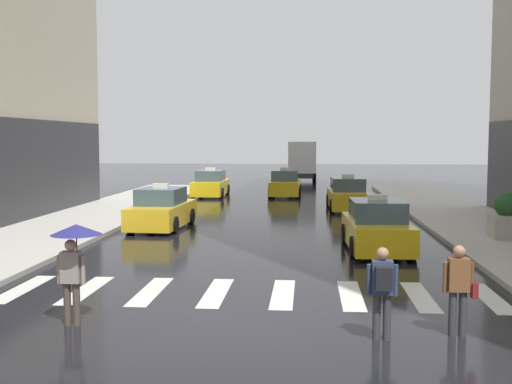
{
  "coord_description": "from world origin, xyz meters",
  "views": [
    {
      "loc": [
        1.31,
        -11.17,
        3.53
      ],
      "look_at": [
        -0.26,
        8.0,
        1.92
      ],
      "focal_mm": 44.17,
      "sensor_mm": 36.0,
      "label": 1
    }
  ],
  "objects_px": {
    "pedestrian_with_umbrella": "(74,246)",
    "pedestrian_with_backpack": "(382,286)",
    "taxi_fourth": "(285,185)",
    "taxi_third": "(347,196)",
    "taxi_fifth": "(211,185)",
    "box_truck": "(302,160)",
    "taxi_lead": "(377,228)",
    "planter_mid_block": "(507,217)",
    "taxi_second": "(162,210)",
    "pedestrian_with_handbag": "(459,285)"
  },
  "relations": [
    {
      "from": "pedestrian_with_umbrella",
      "to": "pedestrian_with_handbag",
      "type": "distance_m",
      "value": 7.12
    },
    {
      "from": "pedestrian_with_handbag",
      "to": "planter_mid_block",
      "type": "xyz_separation_m",
      "value": [
        4.13,
        10.73,
        -0.06
      ]
    },
    {
      "from": "box_truck",
      "to": "pedestrian_with_umbrella",
      "type": "distance_m",
      "value": 41.79
    },
    {
      "from": "pedestrian_with_backpack",
      "to": "planter_mid_block",
      "type": "xyz_separation_m",
      "value": [
        5.53,
        11.1,
        -0.1
      ]
    },
    {
      "from": "taxi_third",
      "to": "pedestrian_with_handbag",
      "type": "xyz_separation_m",
      "value": [
        0.71,
        -20.36,
        0.21
      ]
    },
    {
      "from": "taxi_lead",
      "to": "taxi_fifth",
      "type": "bearing_deg",
      "value": 113.81
    },
    {
      "from": "pedestrian_with_umbrella",
      "to": "planter_mid_block",
      "type": "relative_size",
      "value": 1.21
    },
    {
      "from": "taxi_fifth",
      "to": "pedestrian_with_handbag",
      "type": "xyz_separation_m",
      "value": [
        8.7,
        -27.26,
        0.21
      ]
    },
    {
      "from": "box_truck",
      "to": "planter_mid_block",
      "type": "relative_size",
      "value": 4.72
    },
    {
      "from": "taxi_fifth",
      "to": "taxi_fourth",
      "type": "bearing_deg",
      "value": 6.65
    },
    {
      "from": "pedestrian_with_umbrella",
      "to": "pedestrian_with_backpack",
      "type": "distance_m",
      "value": 5.74
    },
    {
      "from": "box_truck",
      "to": "planter_mid_block",
      "type": "xyz_separation_m",
      "value": [
        7.26,
        -30.95,
        -0.98
      ]
    },
    {
      "from": "taxi_third",
      "to": "pedestrian_with_backpack",
      "type": "bearing_deg",
      "value": -91.92
    },
    {
      "from": "taxi_lead",
      "to": "taxi_fourth",
      "type": "bearing_deg",
      "value": 100.64
    },
    {
      "from": "taxi_third",
      "to": "box_truck",
      "type": "xyz_separation_m",
      "value": [
        -2.43,
        21.33,
        1.13
      ]
    },
    {
      "from": "taxi_fifth",
      "to": "pedestrian_with_umbrella",
      "type": "relative_size",
      "value": 2.35
    },
    {
      "from": "taxi_second",
      "to": "taxi_fifth",
      "type": "bearing_deg",
      "value": 90.87
    },
    {
      "from": "taxi_lead",
      "to": "taxi_third",
      "type": "bearing_deg",
      "value": 90.94
    },
    {
      "from": "taxi_third",
      "to": "taxi_fourth",
      "type": "bearing_deg",
      "value": 114.53
    },
    {
      "from": "box_truck",
      "to": "pedestrian_with_handbag",
      "type": "bearing_deg",
      "value": -85.7
    },
    {
      "from": "taxi_third",
      "to": "pedestrian_with_handbag",
      "type": "relative_size",
      "value": 2.78
    },
    {
      "from": "pedestrian_with_backpack",
      "to": "pedestrian_with_handbag",
      "type": "height_order",
      "value": "same"
    },
    {
      "from": "taxi_lead",
      "to": "pedestrian_with_backpack",
      "type": "bearing_deg",
      "value": -95.56
    },
    {
      "from": "taxi_third",
      "to": "taxi_fifth",
      "type": "distance_m",
      "value": 10.56
    },
    {
      "from": "planter_mid_block",
      "to": "taxi_lead",
      "type": "bearing_deg",
      "value": -156.59
    },
    {
      "from": "taxi_lead",
      "to": "pedestrian_with_handbag",
      "type": "distance_m",
      "value": 8.74
    },
    {
      "from": "taxi_third",
      "to": "taxi_fifth",
      "type": "bearing_deg",
      "value": 139.18
    },
    {
      "from": "taxi_fifth",
      "to": "pedestrian_with_umbrella",
      "type": "height_order",
      "value": "pedestrian_with_umbrella"
    },
    {
      "from": "taxi_lead",
      "to": "pedestrian_with_umbrella",
      "type": "bearing_deg",
      "value": -127.3
    },
    {
      "from": "taxi_lead",
      "to": "planter_mid_block",
      "type": "bearing_deg",
      "value": 23.41
    },
    {
      "from": "pedestrian_with_backpack",
      "to": "taxi_lead",
      "type": "bearing_deg",
      "value": 84.44
    },
    {
      "from": "taxi_fourth",
      "to": "pedestrian_with_backpack",
      "type": "height_order",
      "value": "taxi_fourth"
    },
    {
      "from": "taxi_fourth",
      "to": "pedestrian_with_backpack",
      "type": "distance_m",
      "value": 28.3
    },
    {
      "from": "taxi_second",
      "to": "pedestrian_with_handbag",
      "type": "distance_m",
      "value": 15.62
    },
    {
      "from": "pedestrian_with_backpack",
      "to": "taxi_fifth",
      "type": "bearing_deg",
      "value": 104.8
    },
    {
      "from": "box_truck",
      "to": "pedestrian_with_umbrella",
      "type": "xyz_separation_m",
      "value": [
        -3.96,
        -41.6,
        -0.34
      ]
    },
    {
      "from": "taxi_fourth",
      "to": "box_truck",
      "type": "relative_size",
      "value": 0.6
    },
    {
      "from": "planter_mid_block",
      "to": "taxi_second",
      "type": "bearing_deg",
      "value": 169.29
    },
    {
      "from": "box_truck",
      "to": "taxi_third",
      "type": "bearing_deg",
      "value": -83.51
    },
    {
      "from": "taxi_lead",
      "to": "box_truck",
      "type": "xyz_separation_m",
      "value": [
        -2.62,
        32.97,
        1.13
      ]
    },
    {
      "from": "taxi_lead",
      "to": "taxi_third",
      "type": "distance_m",
      "value": 11.64
    },
    {
      "from": "taxi_lead",
      "to": "pedestrian_with_umbrella",
      "type": "relative_size",
      "value": 2.37
    },
    {
      "from": "pedestrian_with_handbag",
      "to": "taxi_third",
      "type": "bearing_deg",
      "value": 91.99
    },
    {
      "from": "box_truck",
      "to": "pedestrian_with_umbrella",
      "type": "relative_size",
      "value": 3.89
    },
    {
      "from": "taxi_second",
      "to": "taxi_third",
      "type": "bearing_deg",
      "value": 42.96
    },
    {
      "from": "box_truck",
      "to": "taxi_fourth",
      "type": "bearing_deg",
      "value": -93.99
    },
    {
      "from": "pedestrian_with_backpack",
      "to": "planter_mid_block",
      "type": "relative_size",
      "value": 1.03
    },
    {
      "from": "box_truck",
      "to": "taxi_lead",
      "type": "bearing_deg",
      "value": -85.46
    },
    {
      "from": "taxi_second",
      "to": "pedestrian_with_backpack",
      "type": "bearing_deg",
      "value": -62.28
    },
    {
      "from": "pedestrian_with_umbrella",
      "to": "box_truck",
      "type": "bearing_deg",
      "value": 84.56
    }
  ]
}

